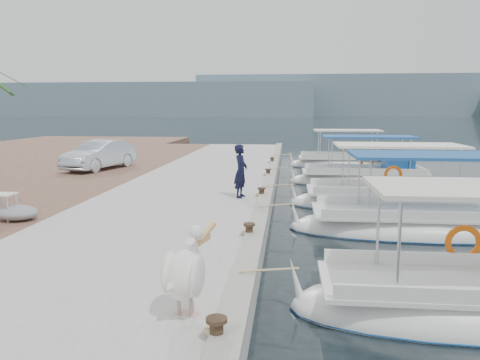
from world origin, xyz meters
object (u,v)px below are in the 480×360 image
(fishing_caique_a, at_px, (464,309))
(parked_car, at_px, (100,155))
(fishing_caique_b, at_px, (424,228))
(fishing_caique_d, at_px, (366,180))
(fishing_caique_c, at_px, (391,203))
(fishing_caique_e, at_px, (343,165))
(pelican, at_px, (185,272))
(fisherman, at_px, (241,171))

(fishing_caique_a, height_order, parked_car, fishing_caique_a)
(fishing_caique_b, bearing_deg, fishing_caique_d, 91.63)
(fishing_caique_c, relative_size, fishing_caique_e, 1.11)
(fishing_caique_c, relative_size, pelican, 4.52)
(fishing_caique_c, xyz_separation_m, fishing_caique_d, (-0.08, 5.10, 0.07))
(fishing_caique_a, bearing_deg, fishing_caique_d, 87.50)
(pelican, bearing_deg, fishing_caique_e, 77.82)
(fishing_caique_b, distance_m, fishing_caique_e, 15.11)
(fishing_caique_a, height_order, fishing_caique_e, same)
(fishing_caique_a, height_order, fishing_caique_b, same)
(fishing_caique_b, distance_m, pelican, 8.84)
(fishing_caique_a, xyz_separation_m, fishing_caique_d, (0.62, 14.22, 0.07))
(fishing_caique_d, height_order, fishing_caique_e, same)
(fishing_caique_e, bearing_deg, pelican, -102.18)
(fishing_caique_a, xyz_separation_m, parked_car, (-12.26, 14.36, 1.08))
(fishing_caique_c, xyz_separation_m, parked_car, (-12.96, 5.24, 1.09))
(fishing_caique_a, relative_size, fishing_caique_b, 0.77)
(fishing_caique_a, distance_m, fishing_caique_c, 9.15)
(fishing_caique_a, relative_size, parked_car, 1.36)
(fishing_caique_b, xyz_separation_m, fishing_caique_c, (-0.17, 3.57, 0.00))
(fishing_caique_a, relative_size, fishing_caique_d, 0.85)
(fishing_caique_d, distance_m, pelican, 16.48)
(fishing_caique_b, relative_size, fishing_caique_d, 1.10)
(fishing_caique_d, xyz_separation_m, parked_car, (-12.88, 0.14, 1.02))
(fishing_caique_c, relative_size, fishing_caique_d, 1.05)
(fishing_caique_d, bearing_deg, fishing_caique_c, -89.12)
(pelican, bearing_deg, fishing_caique_d, 72.10)
(fishing_caique_d, relative_size, parked_car, 1.60)
(fishing_caique_d, bearing_deg, parked_car, 179.36)
(pelican, height_order, parked_car, parked_car)
(fishing_caique_d, bearing_deg, fishing_caique_e, 92.58)
(fisherman, bearing_deg, parked_car, 59.81)
(parked_car, bearing_deg, fishing_caique_b, -18.86)
(fishing_caique_b, relative_size, fisherman, 4.24)
(fisherman, bearing_deg, pelican, -168.39)
(fishing_caique_d, relative_size, fisherman, 3.85)
(fishing_caique_e, xyz_separation_m, pelican, (-4.77, -22.09, 1.01))
(fishing_caique_e, relative_size, parked_car, 1.51)
(parked_car, bearing_deg, fishing_caique_c, -7.02)
(fishing_caique_a, bearing_deg, fishing_caique_b, 81.12)
(fishing_caique_a, distance_m, fisherman, 9.01)
(fisherman, bearing_deg, fishing_caique_a, -138.43)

